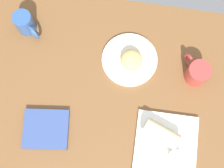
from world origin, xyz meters
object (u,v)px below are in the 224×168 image
at_px(square_plate, 166,144).
at_px(book_stack, 46,129).
at_px(scone_pastry, 132,60).
at_px(second_mug, 197,72).
at_px(sauce_cup, 175,156).
at_px(round_plate, 130,60).
at_px(coffee_mug, 25,24).
at_px(breakfast_wrap, 161,134).

height_order(square_plate, book_stack, book_stack).
bearing_deg(scone_pastry, second_mug, -3.07).
bearing_deg(sauce_cup, square_plate, 130.14).
relative_size(round_plate, sauce_cup, 4.82).
relative_size(round_plate, coffee_mug, 2.03).
distance_m(square_plate, sauce_cup, 0.06).
distance_m(round_plate, scone_pastry, 0.04).
relative_size(square_plate, coffee_mug, 2.09).
bearing_deg(breakfast_wrap, second_mug, -2.57).
distance_m(square_plate, breakfast_wrap, 0.06).
distance_m(round_plate, sauce_cup, 0.43).
height_order(round_plate, coffee_mug, coffee_mug).
height_order(book_stack, coffee_mug, coffee_mug).
relative_size(book_stack, coffee_mug, 1.69).
relative_size(book_stack, second_mug, 1.58).
relative_size(breakfast_wrap, book_stack, 0.71).
bearing_deg(book_stack, round_plate, 49.72).
relative_size(square_plate, book_stack, 1.24).
relative_size(sauce_cup, coffee_mug, 0.42).
bearing_deg(breakfast_wrap, square_plate, -119.06).
relative_size(scone_pastry, square_plate, 0.38).
bearing_deg(square_plate, second_mug, 73.83).
bearing_deg(coffee_mug, scone_pastry, -10.63).
distance_m(scone_pastry, breakfast_wrap, 0.32).
height_order(sauce_cup, coffee_mug, coffee_mug).
bearing_deg(breakfast_wrap, book_stack, 116.93).
height_order(round_plate, breakfast_wrap, breakfast_wrap).
bearing_deg(square_plate, sauce_cup, -49.86).
bearing_deg(book_stack, second_mug, 29.10).
xyz_separation_m(square_plate, book_stack, (-0.48, -0.02, 0.00)).
height_order(round_plate, square_plate, square_plate).
relative_size(square_plate, second_mug, 1.96).
xyz_separation_m(sauce_cup, second_mug, (0.05, 0.34, 0.02)).
xyz_separation_m(scone_pastry, breakfast_wrap, (0.15, -0.28, 0.01)).
distance_m(scone_pastry, sauce_cup, 0.42).
xyz_separation_m(breakfast_wrap, book_stack, (-0.45, -0.05, -0.04)).
height_order(scone_pastry, breakfast_wrap, breakfast_wrap).
xyz_separation_m(sauce_cup, book_stack, (-0.52, 0.03, -0.02)).
height_order(coffee_mug, second_mug, coffee_mug).
xyz_separation_m(round_plate, sauce_cup, (0.23, -0.37, 0.02)).
height_order(round_plate, book_stack, book_stack).
xyz_separation_m(round_plate, book_stack, (-0.29, -0.34, 0.00)).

